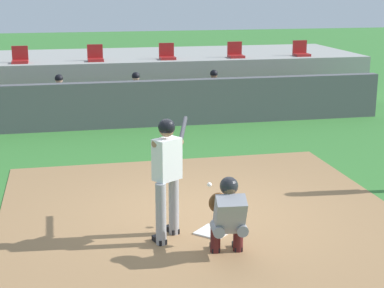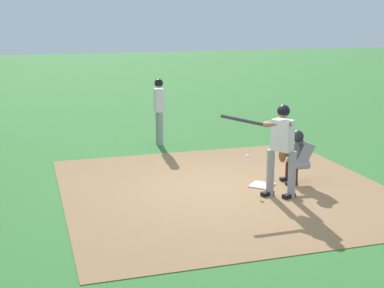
{
  "view_description": "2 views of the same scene",
  "coord_description": "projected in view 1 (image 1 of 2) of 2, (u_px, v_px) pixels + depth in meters",
  "views": [
    {
      "loc": [
        -2.09,
        -9.05,
        3.61
      ],
      "look_at": [
        0.0,
        0.7,
        1.0
      ],
      "focal_mm": 57.16,
      "sensor_mm": 36.0,
      "label": 1
    },
    {
      "loc": [
        -9.86,
        3.69,
        3.46
      ],
      "look_at": [
        0.0,
        0.7,
        1.0
      ],
      "focal_mm": 51.25,
      "sensor_mm": 36.0,
      "label": 2
    }
  ],
  "objects": [
    {
      "name": "stadium_seat_1",
      "position": [
        20.0,
        58.0,
        17.72
      ],
      "size": [
        0.46,
        0.46,
        0.48
      ],
      "color": "#A51E1E",
      "rests_on": "stands_platform"
    },
    {
      "name": "dugout_player_1",
      "position": [
        137.0,
        96.0,
        16.65
      ],
      "size": [
        0.49,
        0.7,
        1.3
      ],
      "color": "#939399",
      "rests_on": "ground"
    },
    {
      "name": "home_plate",
      "position": [
        213.0,
        232.0,
        9.14
      ],
      "size": [
        0.62,
        0.62,
        0.02
      ],
      "primitive_type": "cube",
      "rotation": [
        0.0,
        0.0,
        0.79
      ],
      "color": "white",
      "rests_on": "dirt_infield"
    },
    {
      "name": "batter_at_plate",
      "position": [
        168.0,
        171.0,
        8.69
      ],
      "size": [
        0.76,
        1.34,
        1.8
      ],
      "color": "#99999E",
      "rests_on": "ground"
    },
    {
      "name": "dugout_player_2",
      "position": [
        215.0,
        93.0,
        17.1
      ],
      "size": [
        0.49,
        0.7,
        1.3
      ],
      "color": "#939399",
      "rests_on": "ground"
    },
    {
      "name": "ground_plane",
      "position": [
        201.0,
        214.0,
        9.9
      ],
      "size": [
        80.0,
        80.0,
        0.0
      ],
      "primitive_type": "plane",
      "color": "#387A33"
    },
    {
      "name": "stadium_seat_2",
      "position": [
        95.0,
        56.0,
        18.16
      ],
      "size": [
        0.46,
        0.46,
        0.48
      ],
      "color": "#A51E1E",
      "rests_on": "stands_platform"
    },
    {
      "name": "dirt_infield",
      "position": [
        201.0,
        214.0,
        9.9
      ],
      "size": [
        6.4,
        6.4,
        0.01
      ],
      "primitive_type": "cube",
      "color": "#9E754C",
      "rests_on": "ground"
    },
    {
      "name": "stadium_seat_4",
      "position": [
        236.0,
        53.0,
        19.04
      ],
      "size": [
        0.46,
        0.46,
        0.48
      ],
      "color": "#A51E1E",
      "rests_on": "stands_platform"
    },
    {
      "name": "dugout_wall",
      "position": [
        145.0,
        104.0,
        15.89
      ],
      "size": [
        13.0,
        0.3,
        1.2
      ],
      "primitive_type": "cube",
      "color": "#59595E",
      "rests_on": "ground"
    },
    {
      "name": "dugout_bench",
      "position": [
        141.0,
        110.0,
        16.94
      ],
      "size": [
        11.8,
        0.44,
        0.45
      ],
      "primitive_type": "cube",
      "color": "olive",
      "rests_on": "ground"
    },
    {
      "name": "dugout_player_0",
      "position": [
        60.0,
        98.0,
        16.23
      ],
      "size": [
        0.49,
        0.7,
        1.3
      ],
      "color": "#939399",
      "rests_on": "ground"
    },
    {
      "name": "stadium_seat_3",
      "position": [
        167.0,
        55.0,
        18.6
      ],
      "size": [
        0.46,
        0.46,
        0.48
      ],
      "color": "#A51E1E",
      "rests_on": "stands_platform"
    },
    {
      "name": "catcher_crouched",
      "position": [
        228.0,
        213.0,
        8.26
      ],
      "size": [
        0.51,
        1.46,
        1.13
      ],
      "color": "gray",
      "rests_on": "ground"
    },
    {
      "name": "stands_platform",
      "position": [
        127.0,
        76.0,
        20.03
      ],
      "size": [
        15.0,
        4.4,
        1.4
      ],
      "primitive_type": "cube",
      "color": "#9E9E99",
      "rests_on": "ground"
    },
    {
      "name": "stadium_seat_5",
      "position": [
        301.0,
        52.0,
        19.48
      ],
      "size": [
        0.46,
        0.46,
        0.48
      ],
      "color": "#A51E1E",
      "rests_on": "stands_platform"
    }
  ]
}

